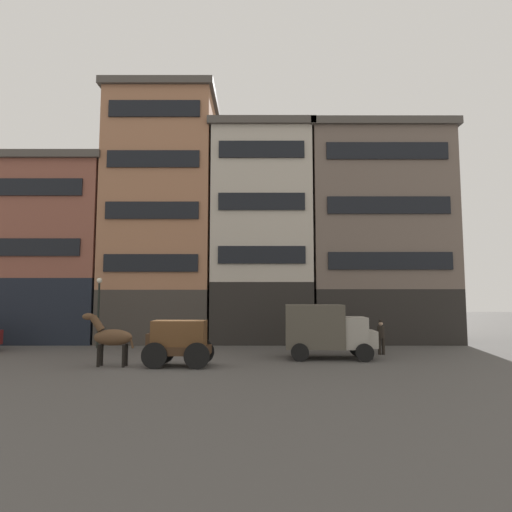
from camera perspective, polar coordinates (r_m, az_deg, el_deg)
name	(u,v)px	position (r m, az deg, el deg)	size (l,w,h in m)	color
ground_plane	(175,365)	(19.78, -10.77, -14.17)	(120.00, 120.00, 0.00)	#4C4947
building_far_left	(39,251)	(33.39, -27.06, 0.66)	(10.48, 6.78, 12.34)	black
building_center_left	(163,216)	(30.79, -12.32, 5.29)	(7.52, 6.78, 17.25)	#38332D
building_center_right	(261,235)	(29.86, 0.72, 2.89)	(7.01, 6.78, 14.57)	black
building_far_right	(376,235)	(31.01, 15.74, 2.75)	(9.75, 6.78, 14.55)	black
cargo_wagon	(178,340)	(19.21, -10.38, -10.99)	(2.95, 1.60, 1.98)	#3D2819
draft_horse	(111,337)	(19.93, -18.88, -10.23)	(2.35, 0.66, 2.30)	#513823
delivery_truck_near	(326,329)	(21.42, 9.44, -9.66)	(4.45, 2.36, 2.62)	gray
pedestrian_officer	(381,336)	(23.51, 16.48, -10.20)	(0.44, 0.44, 1.79)	black
streetlamp_curbside	(99,302)	(26.86, -20.33, -5.84)	(0.32, 0.32, 4.12)	black
fire_hydrant_curbside	(152,341)	(25.84, -13.83, -11.04)	(0.24, 0.24, 0.83)	maroon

